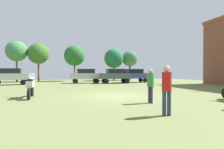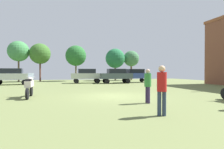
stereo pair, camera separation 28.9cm
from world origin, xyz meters
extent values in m
cube|color=olive|center=(0.00, 0.00, 0.01)|extent=(44.00, 52.00, 0.02)
cylinder|color=black|center=(-5.20, 1.36, 0.35)|extent=(0.14, 0.67, 0.66)
cylinder|color=black|center=(-5.15, -0.22, 0.35)|extent=(0.14, 0.67, 0.66)
cube|color=silver|center=(-5.17, 0.57, 0.86)|extent=(0.40, 1.35, 0.36)
ellipsoid|color=silver|center=(-5.18, 0.87, 1.14)|extent=(0.33, 0.49, 0.24)
cube|color=black|center=(-5.17, 0.34, 1.10)|extent=(0.32, 0.57, 0.12)
cube|color=silver|center=(-5.19, 1.21, 1.32)|extent=(0.36, 0.16, 0.39)
cylinder|color=#B7B7BC|center=(-5.19, 1.11, 1.26)|extent=(0.62, 0.05, 0.04)
cylinder|color=black|center=(5.72, 12.90, 0.34)|extent=(0.65, 0.25, 0.64)
cylinder|color=black|center=(5.66, 14.33, 0.34)|extent=(0.65, 0.25, 0.64)
cylinder|color=black|center=(8.64, 13.02, 0.34)|extent=(0.65, 0.25, 0.64)
cylinder|color=black|center=(8.58, 14.46, 0.34)|extent=(0.65, 0.25, 0.64)
cube|color=#3A4F97|center=(7.15, 13.68, 1.03)|extent=(4.37, 1.98, 0.75)
cube|color=black|center=(7.15, 13.68, 1.71)|extent=(2.43, 1.68, 0.61)
cylinder|color=black|center=(-1.52, 13.28, 0.34)|extent=(0.64, 0.22, 0.64)
cylinder|color=black|center=(-1.52, 14.72, 0.34)|extent=(0.64, 0.22, 0.64)
cylinder|color=black|center=(1.40, 13.28, 0.34)|extent=(0.64, 0.22, 0.64)
cylinder|color=black|center=(1.40, 14.72, 0.34)|extent=(0.64, 0.22, 0.64)
cube|color=#B1BAAD|center=(-0.06, 14.00, 1.03)|extent=(4.30, 1.80, 0.75)
cube|color=black|center=(-0.06, 14.00, 1.71)|extent=(2.37, 1.58, 0.61)
cylinder|color=black|center=(2.40, 11.80, 0.34)|extent=(0.64, 0.23, 0.64)
cylinder|color=black|center=(2.41, 13.24, 0.34)|extent=(0.64, 0.23, 0.64)
cylinder|color=black|center=(5.32, 11.76, 0.34)|extent=(0.64, 0.23, 0.64)
cylinder|color=black|center=(5.34, 13.20, 0.34)|extent=(0.64, 0.23, 0.64)
cube|color=#425256|center=(3.87, 12.50, 1.03)|extent=(4.32, 1.85, 0.75)
cube|color=black|center=(3.87, 12.50, 1.71)|extent=(2.38, 1.61, 0.61)
cylinder|color=black|center=(-7.80, 12.44, 0.34)|extent=(0.66, 0.28, 0.64)
cylinder|color=black|center=(-7.93, 13.88, 0.34)|extent=(0.66, 0.28, 0.64)
cube|color=#B2BBB4|center=(-9.32, 13.03, 1.03)|extent=(4.45, 2.18, 0.75)
cube|color=black|center=(-9.32, 13.03, 1.71)|extent=(2.50, 1.79, 0.61)
cylinder|color=#29354B|center=(0.34, -5.60, 0.46)|extent=(0.14, 0.14, 0.87)
cylinder|color=#29354B|center=(0.18, -5.53, 0.46)|extent=(0.14, 0.14, 0.87)
cylinder|color=#AA1716|center=(0.26, -5.56, 1.24)|extent=(0.45, 0.45, 0.69)
sphere|color=tan|center=(0.26, -5.56, 1.70)|extent=(0.24, 0.24, 0.24)
cylinder|color=#322447|center=(0.95, -3.16, 0.44)|extent=(0.14, 0.14, 0.83)
cylinder|color=#322447|center=(0.93, -2.99, 0.44)|extent=(0.14, 0.14, 0.83)
cylinder|color=#2F7A35|center=(0.94, -3.08, 1.18)|extent=(0.37, 0.37, 0.66)
sphere|color=tan|center=(0.94, -3.08, 1.63)|extent=(0.23, 0.23, 0.23)
cylinder|color=brown|center=(-1.13, 20.63, 1.82)|extent=(0.26, 0.26, 3.61)
sphere|color=#26662B|center=(-1.13, 20.63, 4.43)|extent=(3.58, 3.58, 3.58)
cylinder|color=brown|center=(-10.15, 20.17, 2.09)|extent=(0.26, 0.26, 4.15)
sphere|color=#3C8045|center=(-10.15, 20.17, 4.90)|extent=(3.25, 3.25, 3.25)
cylinder|color=brown|center=(5.96, 20.37, 1.66)|extent=(0.28, 0.28, 3.28)
sphere|color=#22693C|center=(5.96, 20.37, 4.10)|extent=(3.57, 3.57, 3.57)
cylinder|color=brown|center=(9.29, 20.82, 1.75)|extent=(0.32, 0.32, 3.46)
sphere|color=#407448|center=(9.29, 20.82, 4.16)|extent=(2.99, 2.99, 2.99)
cylinder|color=brown|center=(-6.96, 20.30, 1.93)|extent=(0.27, 0.27, 3.82)
sphere|color=#386627|center=(-6.96, 20.30, 4.60)|extent=(3.38, 3.38, 3.38)
camera|label=1|loc=(-3.38, -11.18, 1.59)|focal=28.66mm
camera|label=2|loc=(-3.10, -11.26, 1.59)|focal=28.66mm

